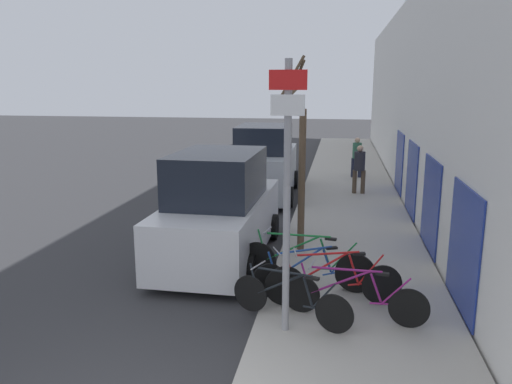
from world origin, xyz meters
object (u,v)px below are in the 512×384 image
Objects in this scene: bicycle_2 at (334,282)px; street_tree at (300,167)px; bicycle_1 at (353,297)px; bicycle_0 at (290,300)px; signpost at (287,190)px; parked_car_1 at (265,164)px; parked_car_0 at (220,211)px; bicycle_3 at (310,273)px; bicycle_4 at (305,264)px; pedestrian_far at (357,154)px; pedestrian_near at (359,166)px.

street_tree is at bearing 5.11° from bicycle_2.
bicycle_0 is at bearing 112.07° from bicycle_1.
parked_car_1 is (-1.75, 9.57, -1.18)m from signpost.
street_tree is at bearing 27.59° from bicycle_1.
parked_car_1 is (-2.75, 9.07, 0.59)m from bicycle_1.
parked_car_0 is at bearing -92.52° from parked_car_1.
parked_car_0 reaches higher than bicycle_2.
signpost is at bearing 145.05° from bicycle_3.
parked_car_1 is at bearing 90.47° from parked_car_0.
parked_car_1 is (-2.44, 8.58, 0.56)m from bicycle_2.
bicycle_2 is at bearing 40.97° from bicycle_1.
bicycle_4 is 0.60× the size of street_tree.
parked_car_1 reaches higher than pedestrian_far.
street_tree reaches higher than bicycle_1.
pedestrian_near is 2.99m from pedestrian_far.
parked_car_0 is at bearing -104.97° from pedestrian_far.
signpost reaches higher than bicycle_0.
bicycle_3 is 0.47× the size of street_tree.
bicycle_4 is (0.17, 1.73, -1.72)m from signpost.
pedestrian_far is (0.01, 2.99, -0.03)m from pedestrian_near.
bicycle_1 is 1.00× the size of bicycle_2.
parked_car_0 reaches higher than bicycle_3.
bicycle_4 reaches higher than bicycle_0.
pedestrian_far is at bearing 44.57° from parked_car_1.
bicycle_4 is at bearing -38.38° from parked_car_0.
parked_car_0 is (-2.50, 2.35, 0.51)m from bicycle_2.
pedestrian_near is (1.40, 9.91, -1.20)m from signpost.
parked_car_0 is 2.96× the size of pedestrian_near.
signpost is at bearing -81.66° from parked_car_1.
bicycle_0 is 0.97× the size of bicycle_3.
signpost is 3.80m from street_tree.
bicycle_3 is 1.26× the size of pedestrian_far.
parked_car_1 is 2.97× the size of pedestrian_near.
signpost is 10.08m from pedestrian_near.
parked_car_0 is at bearing 35.74° from bicycle_2.
bicycle_1 is at bearing -88.96° from pedestrian_near.
parked_car_0 is at bearing 51.93° from bicycle_0.
bicycle_3 is 0.79× the size of bicycle_4.
pedestrian_far reaches higher than bicycle_4.
bicycle_0 is at bearing -173.61° from bicycle_4.
bicycle_3 is 0.33m from bicycle_4.
bicycle_2 is 3.47m from parked_car_0.
street_tree is (1.64, -5.79, 0.90)m from parked_car_1.
bicycle_2 reaches higher than bicycle_1.
pedestrian_near reaches higher than bicycle_0.
bicycle_4 is at bearing 24.62° from bicycle_2.
bicycle_0 is 3.63m from parked_car_0.
signpost reaches higher than bicycle_4.
pedestrian_far reaches higher than bicycle_3.
bicycle_3 is at bearing -147.47° from bicycle_4.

